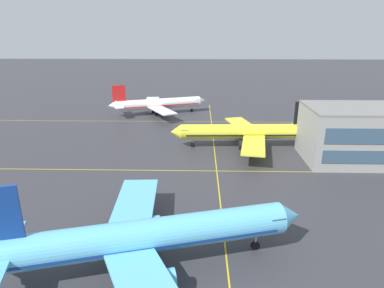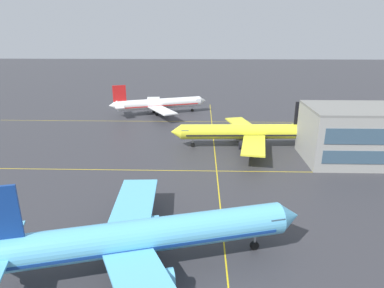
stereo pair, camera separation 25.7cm
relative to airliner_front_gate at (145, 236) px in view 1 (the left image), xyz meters
name	(u,v)px [view 1 (the left image)]	position (x,y,z in m)	size (l,w,h in m)	color
airliner_front_gate	(145,236)	(0.00, 0.00, 0.00)	(40.30, 34.33, 12.70)	#5BB7E5
airliner_second_row	(246,132)	(17.79, 45.22, -0.45)	(36.59, 31.58, 11.39)	yellow
airliner_third_row	(158,104)	(-7.84, 78.23, -0.75)	(32.92, 28.16, 10.51)	white
taxiway_markings	(217,171)	(10.09, 29.86, -4.33)	(135.57, 128.10, 0.01)	yellow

